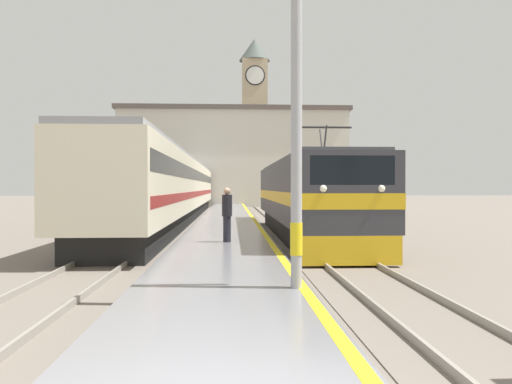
{
  "coord_description": "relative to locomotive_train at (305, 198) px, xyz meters",
  "views": [
    {
      "loc": [
        0.19,
        -3.74,
        2.21
      ],
      "look_at": [
        1.76,
        27.1,
        1.92
      ],
      "focal_mm": 35.0,
      "sensor_mm": 36.0,
      "label": 1
    }
  ],
  "objects": [
    {
      "name": "ground_plane",
      "position": [
        -3.48,
        11.88,
        -1.75
      ],
      "size": [
        200.0,
        200.0,
        0.0
      ],
      "primitive_type": "plane",
      "color": "#70665B"
    },
    {
      "name": "platform",
      "position": [
        -3.48,
        6.88,
        -1.56
      ],
      "size": [
        3.35,
        140.0,
        0.37
      ],
      "color": "slate",
      "rests_on": "ground"
    },
    {
      "name": "rail_track_near",
      "position": [
        0.0,
        6.88,
        -1.72
      ],
      "size": [
        2.83,
        140.0,
        0.16
      ],
      "color": "#70665B",
      "rests_on": "ground"
    },
    {
      "name": "rail_track_far",
      "position": [
        -6.91,
        6.88,
        -1.72
      ],
      "size": [
        2.83,
        140.0,
        0.16
      ],
      "color": "#70665B",
      "rests_on": "ground"
    },
    {
      "name": "locomotive_train",
      "position": [
        0.0,
        0.0,
        0.0
      ],
      "size": [
        2.92,
        17.3,
        4.38
      ],
      "color": "black",
      "rests_on": "ground"
    },
    {
      "name": "passenger_train",
      "position": [
        -6.91,
        12.19,
        0.43
      ],
      "size": [
        2.92,
        41.83,
        4.06
      ],
      "color": "black",
      "rests_on": "ground"
    },
    {
      "name": "catenary_mast",
      "position": [
        -1.97,
        -12.78,
        2.43
      ],
      "size": [
        2.39,
        0.23,
        7.49
      ],
      "color": "#9E9EA3",
      "rests_on": "platform"
    },
    {
      "name": "person_on_platform",
      "position": [
        -3.42,
        -5.06,
        -0.41
      ],
      "size": [
        0.34,
        0.34,
        1.83
      ],
      "color": "#23232D",
      "rests_on": "platform"
    },
    {
      "name": "clock_tower",
      "position": [
        -0.14,
        44.08,
        9.86
      ],
      "size": [
        4.06,
        4.06,
        21.85
      ],
      "color": "tan",
      "rests_on": "ground"
    },
    {
      "name": "station_building",
      "position": [
        -2.95,
        36.96,
        3.98
      ],
      "size": [
        26.61,
        7.39,
        11.4
      ],
      "color": "beige",
      "rests_on": "ground"
    }
  ]
}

